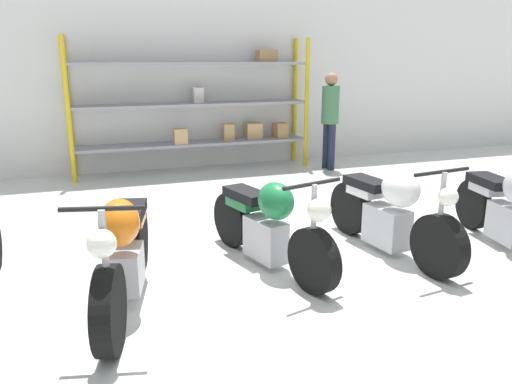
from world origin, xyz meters
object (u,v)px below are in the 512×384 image
motorcycle_orange (124,252)px  motorcycle_white (390,213)px  person_browsing (330,113)px  motorcycle_green (269,225)px  shelving_rack (205,105)px

motorcycle_orange → motorcycle_white: size_ratio=1.04×
motorcycle_white → person_browsing: (1.31, 3.98, 0.61)m
motorcycle_green → motorcycle_white: size_ratio=0.97×
motorcycle_green → shelving_rack: bearing=159.2°
motorcycle_orange → person_browsing: bearing=149.6°
motorcycle_green → motorcycle_white: (1.36, -0.07, 0.00)m
shelving_rack → motorcycle_green: shelving_rack is taller
shelving_rack → person_browsing: size_ratio=2.44×
motorcycle_green → person_browsing: bearing=130.8°
motorcycle_orange → person_browsing: person_browsing is taller
person_browsing → motorcycle_orange: bearing=38.6°
motorcycle_orange → shelving_rack: bearing=172.5°
shelving_rack → motorcycle_white: shelving_rack is taller
person_browsing → shelving_rack: bearing=-26.0°
motorcycle_green → person_browsing: person_browsing is taller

